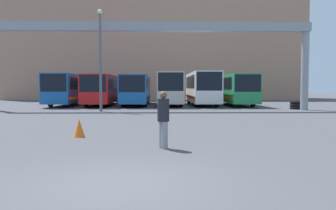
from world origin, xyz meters
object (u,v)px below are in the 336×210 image
tire_stack (296,105)px  bus_slot_4 (202,87)px  bus_slot_5 (235,88)px  bus_slot_2 (137,88)px  bus_slot_1 (104,88)px  lamp_post (100,56)px  bus_slot_0 (71,88)px  bus_slot_3 (169,87)px  traffic_cone (79,128)px  pedestrian_near_left (163,118)px

tire_stack → bus_slot_4: bearing=137.6°
bus_slot_5 → bus_slot_2: bearing=177.2°
bus_slot_1 → lamp_post: size_ratio=1.40×
lamp_post → bus_slot_0: bearing=117.8°
bus_slot_3 → lamp_post: bearing=-122.2°
traffic_cone → lamp_post: (-1.53, 12.82, 3.87)m
pedestrian_near_left → tire_stack: pedestrian_near_left is taller
tire_stack → lamp_post: (-15.95, -2.26, 3.84)m
bus_slot_4 → bus_slot_1: bearing=-180.0°
bus_slot_5 → lamp_post: size_ratio=1.34×
bus_slot_2 → bus_slot_5: bus_slot_5 is taller
bus_slot_0 → bus_slot_5: (16.86, -0.36, -0.02)m
traffic_cone → tire_stack: size_ratio=0.64×
bus_slot_3 → bus_slot_4: bearing=3.3°
traffic_cone → bus_slot_1: bearing=97.5°
bus_slot_3 → pedestrian_near_left: bus_slot_3 is taller
bus_slot_4 → lamp_post: 12.65m
bus_slot_3 → traffic_cone: bearing=-100.3°
bus_slot_3 → traffic_cone: (-3.90, -21.42, -1.52)m
bus_slot_5 → bus_slot_3: bearing=179.5°
bus_slot_1 → bus_slot_5: size_ratio=1.05×
bus_slot_1 → bus_slot_4: (10.11, 0.01, 0.15)m
pedestrian_near_left → traffic_cone: (-3.11, 2.34, -0.58)m
bus_slot_4 → lamp_post: lamp_post is taller
traffic_cone → bus_slot_2: bearing=88.6°
bus_slot_1 → bus_slot_2: 3.38m
bus_slot_3 → bus_slot_5: bus_slot_3 is taller
bus_slot_1 → bus_slot_5: bearing=-1.0°
bus_slot_3 → pedestrian_near_left: size_ratio=6.00×
bus_slot_2 → tire_stack: bearing=-26.0°
bus_slot_4 → traffic_cone: bus_slot_4 is taller
bus_slot_1 → bus_slot_5: bus_slot_5 is taller
bus_slot_2 → lamp_post: size_ratio=1.46×
bus_slot_5 → pedestrian_near_left: 24.88m
pedestrian_near_left → bus_slot_2: bearing=158.5°
bus_slot_2 → bus_slot_4: 6.75m
pedestrian_near_left → traffic_cone: bearing=-154.6°
bus_slot_2 → bus_slot_5: 10.13m
bus_slot_0 → bus_slot_2: bus_slot_0 is taller
bus_slot_5 → lamp_post: 15.06m
lamp_post → bus_slot_4: bearing=45.0°
bus_slot_0 → bus_slot_5: 16.86m
bus_slot_0 → tire_stack: (20.64, -6.64, -1.43)m
bus_slot_5 → tire_stack: bearing=-58.9°
bus_slot_4 → bus_slot_5: bearing=-4.3°
bus_slot_5 → pedestrian_near_left: bus_slot_5 is taller
traffic_cone → lamp_post: size_ratio=0.09×
pedestrian_near_left → lamp_post: lamp_post is taller
bus_slot_4 → tire_stack: bearing=-42.4°
bus_slot_2 → lamp_post: 9.59m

